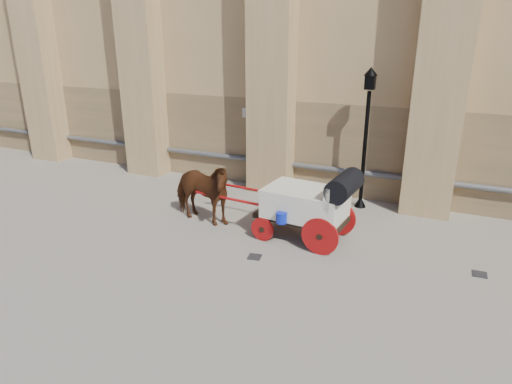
% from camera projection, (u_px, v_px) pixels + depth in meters
% --- Properties ---
extents(ground, '(90.00, 90.00, 0.00)m').
position_uv_depth(ground, '(254.00, 236.00, 12.15)').
color(ground, gray).
rests_on(ground, ground).
extents(horse, '(2.30, 1.33, 1.83)m').
position_uv_depth(horse, '(201.00, 192.00, 12.72)').
color(horse, '#612E14').
rests_on(horse, ground).
extents(carriage, '(4.50, 1.64, 1.93)m').
position_uv_depth(carriage, '(311.00, 202.00, 11.60)').
color(carriage, black).
rests_on(carriage, ground).
extents(street_lamp, '(0.39, 0.39, 4.20)m').
position_uv_depth(street_lamp, '(366.00, 135.00, 13.38)').
color(street_lamp, black).
rests_on(street_lamp, ground).
extents(drain_grate_near, '(0.37, 0.37, 0.01)m').
position_uv_depth(drain_grate_near, '(255.00, 257.00, 11.03)').
color(drain_grate_near, black).
rests_on(drain_grate_near, ground).
extents(drain_grate_far, '(0.33, 0.33, 0.01)m').
position_uv_depth(drain_grate_far, '(480.00, 274.00, 10.25)').
color(drain_grate_far, black).
rests_on(drain_grate_far, ground).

